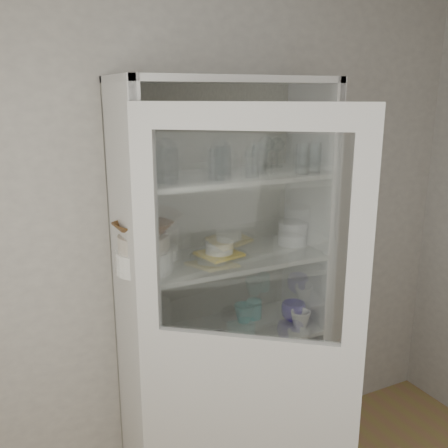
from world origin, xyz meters
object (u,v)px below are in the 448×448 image
terracotta_bowl (143,228)px  tin_box (281,383)px  yellow_trivet (219,254)px  plate_stack_back (154,253)px  pantry_cabinet (219,312)px  cream_bowl (144,242)px  plate_stack_front (144,261)px  teal_jar (254,309)px  grey_bowl_stack (293,233)px  mug_blue (293,311)px  cupboard_door (247,387)px  measuring_cups (219,337)px  mug_teal (244,313)px  white_canister (145,334)px  goblet_0 (165,154)px  cream_dish (229,397)px  glass_platter (219,257)px  mug_white (300,319)px  goblet_1 (220,153)px  goblet_2 (267,151)px  goblet_3 (277,151)px

terracotta_bowl → tin_box: bearing=-0.5°
yellow_trivet → plate_stack_back: bearing=154.7°
pantry_cabinet → cream_bowl: size_ratio=9.32×
plate_stack_front → teal_jar: bearing=9.0°
grey_bowl_stack → mug_blue: bearing=-110.6°
cupboard_door → measuring_cups: size_ratio=21.23×
yellow_trivet → mug_teal: yellow_trivet is taller
white_canister → mug_teal: bearing=4.0°
yellow_trivet → mug_blue: yellow_trivet is taller
pantry_cabinet → goblet_0: bearing=167.4°
cream_bowl → teal_jar: 0.79m
plate_stack_back → measuring_cups: 0.52m
goblet_0 → plate_stack_front: goblet_0 is taller
plate_stack_front → mug_teal: (0.55, 0.08, -0.40)m
measuring_cups → cream_dish: 0.40m
terracotta_bowl → mug_teal: 0.78m
plate_stack_back → glass_platter: (0.28, -0.13, -0.02)m
plate_stack_front → mug_white: plate_stack_front is taller
goblet_1 → goblet_0: bearing=177.8°
goblet_2 → tin_box: bearing=-65.8°
goblet_1 → white_canister: 0.93m
goblet_3 → cream_dish: goblet_3 is taller
tin_box → mug_white: bearing=-71.6°
goblet_2 → cupboard_door: bearing=-126.1°
goblet_2 → terracotta_bowl: (-0.69, -0.11, -0.29)m
teal_jar → tin_box: teal_jar is taller
tin_box → goblet_3: bearing=85.2°
white_canister → teal_jar: bearing=5.3°
glass_platter → measuring_cups: (-0.03, -0.06, -0.39)m
mug_teal → tin_box: mug_teal is taller
goblet_2 → plate_stack_back: 0.75m
terracotta_bowl → grey_bowl_stack: 0.83m
plate_stack_back → cream_bowl: 0.20m
white_canister → cupboard_door: bearing=-62.5°
cream_bowl → mug_white: size_ratio=2.22×
goblet_3 → grey_bowl_stack: bearing=-41.8°
goblet_2 → mug_blue: (0.11, -0.13, -0.84)m
goblet_0 → plate_stack_back: 0.47m
measuring_cups → glass_platter: bearing=64.2°
plate_stack_front → mug_blue: (0.79, -0.02, -0.40)m
cream_bowl → tin_box: size_ratio=1.04×
mug_teal → mug_white: mug_teal is taller
white_canister → goblet_3: bearing=5.6°
terracotta_bowl → cream_dish: 1.05m
glass_platter → measuring_cups: 0.39m
pantry_cabinet → goblet_0: 0.85m
goblet_1 → terracotta_bowl: (-0.44, -0.14, -0.29)m
tin_box → goblet_2: bearing=114.2°
terracotta_bowl → measuring_cups: size_ratio=2.51×
plate_stack_front → mug_teal: 0.69m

